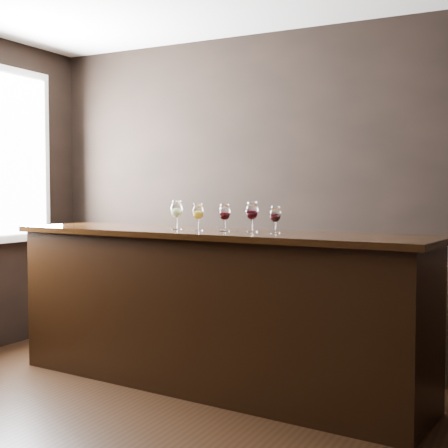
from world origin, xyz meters
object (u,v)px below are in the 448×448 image
at_px(glass_white, 177,210).
at_px(back_bar_shelf, 351,314).
at_px(bar_counter, 211,312).
at_px(glass_red_b, 252,212).
at_px(glass_red_c, 275,215).
at_px(glass_amber, 198,212).
at_px(glass_red_a, 225,213).

bearing_deg(glass_white, back_bar_shelf, 40.23).
bearing_deg(bar_counter, glass_red_b, 10.33).
height_order(glass_red_b, glass_red_c, glass_red_b).
bearing_deg(glass_red_c, glass_white, 176.05).
relative_size(back_bar_shelf, glass_amber, 12.61).
bearing_deg(glass_red_c, bar_counter, 175.76).
distance_m(glass_red_a, glass_red_b, 0.20).
relative_size(bar_counter, glass_red_a, 16.28).
height_order(back_bar_shelf, glass_amber, glass_amber).
relative_size(glass_red_b, glass_red_c, 1.15).
xyz_separation_m(glass_amber, glass_red_b, (0.41, 0.05, 0.01)).
bearing_deg(glass_amber, glass_red_c, -1.71).
distance_m(glass_white, glass_red_b, 0.61).
relative_size(bar_counter, glass_amber, 16.15).
relative_size(glass_white, glass_amber, 1.10).
bearing_deg(glass_white, glass_amber, -10.54).
bearing_deg(bar_counter, glass_red_c, 1.40).
height_order(bar_counter, glass_red_b, glass_red_b).
xyz_separation_m(glass_white, glass_red_a, (0.42, -0.04, -0.01)).
relative_size(bar_counter, glass_white, 14.72).
relative_size(glass_red_a, glass_red_c, 1.06).
distance_m(back_bar_shelf, glass_white, 1.63).
xyz_separation_m(glass_red_b, glass_red_c, (0.20, -0.06, -0.02)).
distance_m(bar_counter, back_bar_shelf, 1.21).
xyz_separation_m(back_bar_shelf, glass_red_c, (-0.25, -0.96, 0.82)).
bearing_deg(glass_white, glass_red_a, -4.95).
distance_m(back_bar_shelf, glass_amber, 1.52).
bearing_deg(glass_white, bar_counter, -3.47).
height_order(glass_amber, glass_red_c, glass_amber).
distance_m(glass_amber, glass_red_a, 0.21).
distance_m(glass_red_b, glass_red_c, 0.21).
bearing_deg(glass_white, glass_red_b, 0.73).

